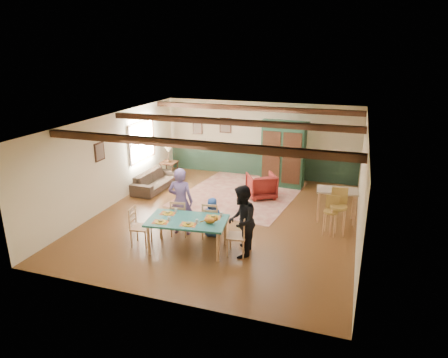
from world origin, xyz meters
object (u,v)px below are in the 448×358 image
(armchair, at_px, (261,186))
(dining_chair_far_left, at_px, (180,217))
(dining_table, at_px, (188,235))
(bar_stool_left, at_px, (330,216))
(table_lamp, at_px, (169,154))
(armoire, at_px, (283,154))
(cat, at_px, (210,220))
(bar_stool_right, at_px, (338,212))
(dining_chair_end_right, at_px, (237,235))
(person_woman, at_px, (241,221))
(person_man, at_px, (181,201))
(person_child, at_px, (212,217))
(dining_chair_far_right, at_px, (212,220))
(end_table, at_px, (169,171))
(counter_table, at_px, (336,205))
(sofa, at_px, (155,180))
(dining_chair_end_left, at_px, (141,227))

(armchair, bearing_deg, dining_chair_far_left, 37.36)
(dining_table, xyz_separation_m, bar_stool_left, (3.07, 1.86, 0.12))
(table_lamp, xyz_separation_m, bar_stool_left, (5.76, -2.69, -0.46))
(dining_table, height_order, dining_chair_far_left, dining_chair_far_left)
(armoire, bearing_deg, table_lamp, -167.83)
(cat, relative_size, bar_stool_right, 0.30)
(dining_chair_end_right, bearing_deg, dining_chair_far_left, -114.92)
(dining_chair_far_left, height_order, person_woman, person_woman)
(dining_table, relative_size, armchair, 2.13)
(person_man, distance_m, person_woman, 1.84)
(bar_stool_right, bearing_deg, person_child, -163.41)
(dining_chair_end_right, bearing_deg, dining_chair_far_right, -133.83)
(dining_table, xyz_separation_m, end_table, (-2.69, 4.55, -0.05))
(table_lamp, bearing_deg, person_woman, -48.15)
(person_child, height_order, bar_stool_left, person_child)
(dining_table, xyz_separation_m, dining_chair_far_left, (-0.49, 0.67, 0.10))
(end_table, bearing_deg, counter_table, -16.75)
(person_man, xyz_separation_m, sofa, (-2.23, 2.79, -0.58))
(dining_chair_far_right, bearing_deg, counter_table, -151.68)
(person_man, bearing_deg, dining_table, 116.57)
(armchair, relative_size, bar_stool_right, 0.71)
(cat, distance_m, armchair, 3.93)
(dining_table, bearing_deg, person_child, 70.56)
(person_man, bearing_deg, person_child, -180.00)
(bar_stool_right, bearing_deg, dining_chair_far_right, -162.00)
(person_man, height_order, bar_stool_right, person_man)
(dining_chair_far_left, height_order, person_man, person_man)
(dining_chair_far_right, height_order, person_child, person_child)
(end_table, height_order, table_lamp, table_lamp)
(dining_chair_far_right, xyz_separation_m, counter_table, (2.84, 2.02, -0.03))
(person_woman, height_order, armoire, armoire)
(counter_table, bearing_deg, person_woman, -125.89)
(person_man, relative_size, bar_stool_left, 1.73)
(dining_chair_end_left, height_order, bar_stool_right, bar_stool_right)
(dining_chair_end_right, distance_m, person_child, 1.10)
(dining_chair_end_left, xyz_separation_m, table_lamp, (-1.55, 4.69, 0.48))
(armoire, relative_size, sofa, 1.13)
(armchair, bearing_deg, cat, 55.79)
(dining_table, distance_m, dining_chair_end_left, 1.16)
(person_man, relative_size, person_woman, 1.05)
(armchair, xyz_separation_m, bar_stool_left, (2.25, -2.00, 0.11))
(dining_chair_far_right, bearing_deg, table_lamp, -58.72)
(person_child, xyz_separation_m, bar_stool_left, (2.77, 1.02, -0.00))
(end_table, xyz_separation_m, bar_stool_left, (5.76, -2.69, 0.17))
(end_table, bearing_deg, dining_chair_far_left, -60.44)
(armoire, bearing_deg, cat, -94.71)
(dining_chair_end_left, relative_size, table_lamp, 1.59)
(person_woman, bearing_deg, dining_chair_end_left, -90.00)
(dining_chair_far_left, xyz_separation_m, dining_chair_far_right, (0.80, 0.10, 0.00))
(armchair, bearing_deg, armoire, -137.13)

